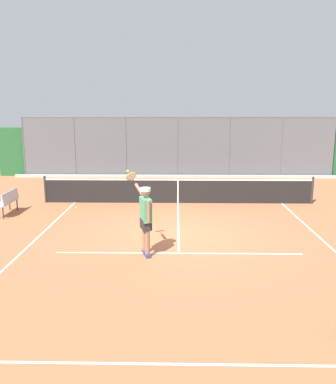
# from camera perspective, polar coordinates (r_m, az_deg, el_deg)

# --- Properties ---
(ground_plane) EXTENTS (60.00, 60.00, 0.00)m
(ground_plane) POSITION_cam_1_polar(r_m,az_deg,el_deg) (11.68, 1.55, -6.36)
(ground_plane) COLOR #A8603D
(court_line_markings) EXTENTS (8.27, 10.07, 0.01)m
(court_line_markings) POSITION_cam_1_polar(r_m,az_deg,el_deg) (10.05, 1.62, -9.46)
(court_line_markings) COLOR white
(court_line_markings) RESTS_ON ground
(fence_backdrop) EXTENTS (19.65, 1.37, 3.25)m
(fence_backdrop) POSITION_cam_1_polar(r_m,az_deg,el_deg) (21.88, 1.37, 5.85)
(fence_backdrop) COLOR #565B60
(fence_backdrop) RESTS_ON ground
(tennis_net) EXTENTS (10.63, 0.09, 1.07)m
(tennis_net) POSITION_cam_1_polar(r_m,az_deg,el_deg) (15.50, 1.45, 0.18)
(tennis_net) COLOR #2D2D2D
(tennis_net) RESTS_ON ground
(tennis_player) EXTENTS (0.79, 1.31, 2.06)m
(tennis_player) POSITION_cam_1_polar(r_m,az_deg,el_deg) (9.92, -3.30, -3.39)
(tennis_player) COLOR navy
(tennis_player) RESTS_ON ground
(tennis_ball_mid_court) EXTENTS (0.07, 0.07, 0.07)m
(tennis_ball_mid_court) POSITION_cam_1_polar(r_m,az_deg,el_deg) (15.09, -13.15, -2.27)
(tennis_ball_mid_court) COLOR #D6E042
(tennis_ball_mid_court) RESTS_ON ground
(courtside_bench) EXTENTS (0.40, 1.30, 0.84)m
(courtside_bench) POSITION_cam_1_polar(r_m,az_deg,el_deg) (14.95, -22.23, -1.11)
(courtside_bench) COLOR #B7B7BC
(courtside_bench) RESTS_ON ground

